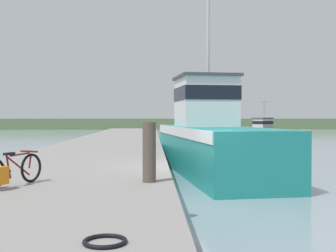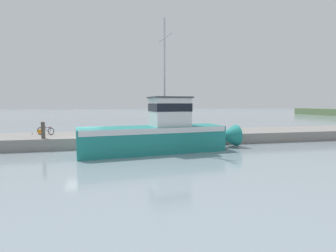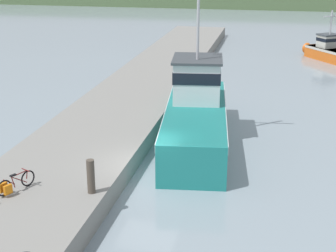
{
  "view_description": "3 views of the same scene",
  "coord_description": "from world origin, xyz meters",
  "px_view_note": "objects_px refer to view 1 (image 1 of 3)",
  "views": [
    {
      "loc": [
        -1.28,
        -12.04,
        2.33
      ],
      "look_at": [
        -0.74,
        2.58,
        2.02
      ],
      "focal_mm": 45.0,
      "sensor_mm": 36.0,
      "label": 1
    },
    {
      "loc": [
        20.47,
        1.94,
        3.64
      ],
      "look_at": [
        0.21,
        6.59,
        1.85
      ],
      "focal_mm": 28.0,
      "sensor_mm": 36.0,
      "label": 2
    },
    {
      "loc": [
        4.9,
        -19.12,
        9.42
      ],
      "look_at": [
        0.05,
        4.04,
        1.24
      ],
      "focal_mm": 55.0,
      "sensor_mm": 36.0,
      "label": 3
    }
  ],
  "objects_px": {
    "bicycle_touring": "(7,172)",
    "mooring_post": "(149,152)",
    "fishing_boat_main": "(209,137)",
    "boat_red_outer": "(266,133)"
  },
  "relations": [
    {
      "from": "bicycle_touring",
      "to": "mooring_post",
      "type": "height_order",
      "value": "mooring_post"
    },
    {
      "from": "fishing_boat_main",
      "to": "boat_red_outer",
      "type": "bearing_deg",
      "value": 62.23
    },
    {
      "from": "bicycle_touring",
      "to": "mooring_post",
      "type": "distance_m",
      "value": 2.91
    },
    {
      "from": "boat_red_outer",
      "to": "fishing_boat_main",
      "type": "bearing_deg",
      "value": -146.2
    },
    {
      "from": "mooring_post",
      "to": "boat_red_outer",
      "type": "bearing_deg",
      "value": 70.56
    },
    {
      "from": "fishing_boat_main",
      "to": "bicycle_touring",
      "type": "height_order",
      "value": "fishing_boat_main"
    },
    {
      "from": "boat_red_outer",
      "to": "bicycle_touring",
      "type": "height_order",
      "value": "boat_red_outer"
    },
    {
      "from": "boat_red_outer",
      "to": "bicycle_touring",
      "type": "relative_size",
      "value": 3.7
    },
    {
      "from": "fishing_boat_main",
      "to": "boat_red_outer",
      "type": "height_order",
      "value": "fishing_boat_main"
    },
    {
      "from": "bicycle_touring",
      "to": "mooring_post",
      "type": "bearing_deg",
      "value": 36.35
    }
  ]
}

